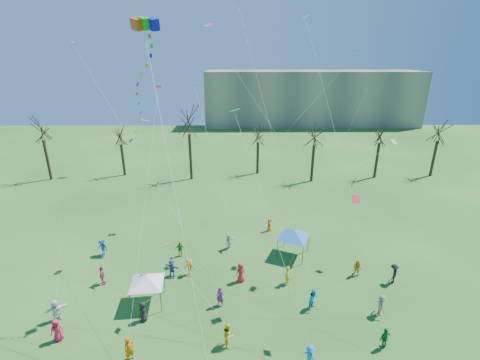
{
  "coord_description": "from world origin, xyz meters",
  "views": [
    {
      "loc": [
        0.79,
        -16.21,
        18.9
      ],
      "look_at": [
        0.96,
        5.0,
        11.0
      ],
      "focal_mm": 25.0,
      "sensor_mm": 36.0,
      "label": 1
    }
  ],
  "objects_px": {
    "distant_building": "(311,98)",
    "big_box_kite": "(145,92)",
    "canopy_tent_white": "(146,279)",
    "canopy_tent_blue": "(294,234)"
  },
  "relations": [
    {
      "from": "distant_building",
      "to": "canopy_tent_white",
      "type": "distance_m",
      "value": 81.41
    },
    {
      "from": "big_box_kite",
      "to": "canopy_tent_blue",
      "type": "distance_m",
      "value": 19.19
    },
    {
      "from": "distant_building",
      "to": "big_box_kite",
      "type": "bearing_deg",
      "value": -110.31
    },
    {
      "from": "canopy_tent_blue",
      "to": "canopy_tent_white",
      "type": "bearing_deg",
      "value": -151.87
    },
    {
      "from": "distant_building",
      "to": "big_box_kite",
      "type": "height_order",
      "value": "big_box_kite"
    },
    {
      "from": "distant_building",
      "to": "canopy_tent_blue",
      "type": "distance_m",
      "value": 71.17
    },
    {
      "from": "distant_building",
      "to": "canopy_tent_blue",
      "type": "xyz_separation_m",
      "value": [
        -15.66,
        -69.24,
        -5.05
      ]
    },
    {
      "from": "big_box_kite",
      "to": "canopy_tent_blue",
      "type": "bearing_deg",
      "value": 23.73
    },
    {
      "from": "distant_building",
      "to": "big_box_kite",
      "type": "distance_m",
      "value": 79.92
    },
    {
      "from": "canopy_tent_white",
      "to": "distant_building",
      "type": "bearing_deg",
      "value": 69.48
    }
  ]
}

